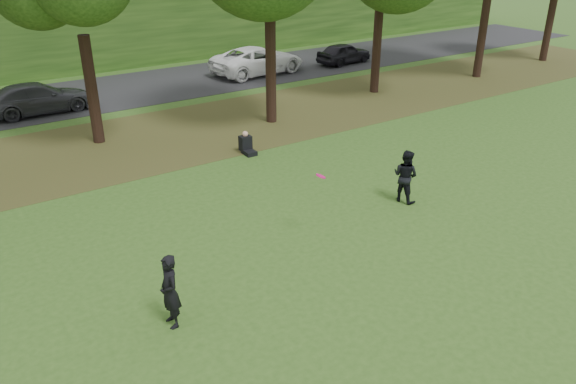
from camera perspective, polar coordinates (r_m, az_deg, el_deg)
The scene contains 9 objects.
ground at distance 13.62m, azimuth 12.15°, elevation -9.37°, with size 120.00×120.00×0.00m, color #2D4E18.
leaf_litter at distance 23.44m, azimuth -10.95°, elevation 5.82°, with size 60.00×7.00×0.01m, color #4C351B.
street at distance 30.68m, azimuth -17.11°, elevation 9.77°, with size 70.00×7.00×0.02m, color black.
far_hedge at distance 35.89m, azimuth -20.73°, elevation 15.48°, with size 70.00×3.00×5.00m, color #1D3E11.
player_left at distance 11.97m, azimuth -11.92°, elevation -9.87°, with size 0.60×0.40×1.65m, color black.
player_right at distance 17.32m, azimuth 11.84°, elevation 1.61°, with size 0.80×0.62×1.64m, color black.
parked_cars at distance 29.18m, azimuth -19.67°, elevation 10.16°, with size 37.23×3.49×1.53m.
frisbee at distance 14.47m, azimuth 3.35°, elevation 1.62°, with size 0.35×0.38×0.17m.
seated_person at distance 20.97m, azimuth -4.24°, elevation 4.78°, with size 0.43×0.74×0.83m.
Camera 1 is at (-8.45, -7.50, 7.59)m, focal length 35.00 mm.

